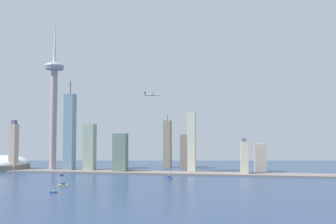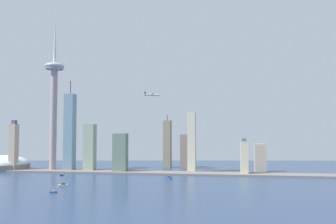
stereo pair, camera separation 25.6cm
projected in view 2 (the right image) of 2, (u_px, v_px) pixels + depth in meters
waterfront_pier at (161, 173)px, 684.11m from camera, size 777.02×46.07×2.79m
observation_tower at (54, 93)px, 743.03m from camera, size 40.86×40.86×326.76m
stadium_dome at (4, 165)px, 758.76m from camera, size 106.15×106.15×36.38m
skyscraper_0 at (244, 158)px, 664.06m from camera, size 13.97×17.64×68.71m
skyscraper_1 at (120, 153)px, 703.50m from camera, size 27.39×20.73×77.78m
skyscraper_2 at (192, 142)px, 712.27m from camera, size 15.72×25.48×121.46m
skyscraper_3 at (167, 144)px, 796.98m from camera, size 16.50×21.96×119.86m
skyscraper_4 at (185, 151)px, 778.16m from camera, size 22.40×14.73×75.27m
skyscraper_5 at (260, 158)px, 707.77m from camera, size 22.53×26.45×56.74m
skyscraper_6 at (70, 132)px, 736.27m from camera, size 19.67×20.58×188.88m
skyscraper_7 at (14, 147)px, 731.17m from camera, size 13.60×15.75×105.32m
skyscraper_8 at (90, 148)px, 727.29m from camera, size 21.95×20.20×97.01m
boat_0 at (54, 192)px, 463.28m from camera, size 9.63×5.03×8.05m
boat_1 at (62, 175)px, 649.32m from camera, size 6.33×3.37×8.59m
boat_2 at (168, 178)px, 605.98m from camera, size 15.37×14.50×4.54m
boat_3 at (63, 185)px, 522.38m from camera, size 14.07×11.05×4.19m
channel_buoy_0 at (63, 193)px, 455.18m from camera, size 1.99×1.99×1.99m
channel_buoy_1 at (98, 184)px, 537.94m from camera, size 2.00×2.00×2.26m
airplane at (152, 95)px, 733.39m from camera, size 33.64×32.87×8.48m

